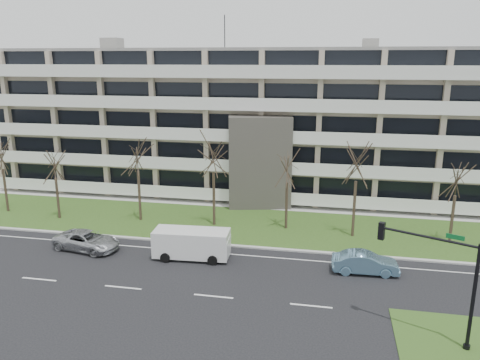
% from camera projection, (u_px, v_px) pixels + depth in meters
% --- Properties ---
extents(ground, '(160.00, 160.00, 0.00)m').
position_uv_depth(ground, '(214.00, 296.00, 28.95)').
color(ground, black).
rests_on(ground, ground).
extents(grass_verge, '(90.00, 10.00, 0.06)m').
position_uv_depth(grass_verge, '(250.00, 225.00, 41.29)').
color(grass_verge, '#2A4717').
rests_on(grass_verge, ground).
extents(curb, '(90.00, 0.35, 0.12)m').
position_uv_depth(curb, '(239.00, 246.00, 36.53)').
color(curb, '#B2B2AD').
rests_on(curb, ground).
extents(sidewalk, '(90.00, 2.00, 0.08)m').
position_uv_depth(sidewalk, '(259.00, 206.00, 46.51)').
color(sidewalk, '#B2B2AD').
rests_on(sidewalk, ground).
extents(grass_median, '(7.00, 5.00, 0.06)m').
position_uv_depth(grass_median, '(464.00, 340.00, 24.43)').
color(grass_median, '#2A4717').
rests_on(grass_median, ground).
extents(lane_edge_line, '(90.00, 0.12, 0.01)m').
position_uv_depth(lane_edge_line, '(235.00, 254.00, 35.12)').
color(lane_edge_line, white).
rests_on(lane_edge_line, ground).
extents(apartment_building, '(60.50, 15.10, 18.75)m').
position_uv_depth(apartment_building, '(270.00, 121.00, 51.07)').
color(apartment_building, '#C6B19A').
rests_on(apartment_building, ground).
extents(silver_pickup, '(5.54, 3.30, 1.44)m').
position_uv_depth(silver_pickup, '(87.00, 241.00, 35.90)').
color(silver_pickup, '#B4B6BC').
rests_on(silver_pickup, ground).
extents(blue_sedan, '(4.55, 1.80, 1.47)m').
position_uv_depth(blue_sedan, '(365.00, 263.00, 31.96)').
color(blue_sedan, '#6B9ABA').
rests_on(blue_sedan, ground).
extents(white_van, '(5.65, 2.54, 2.14)m').
position_uv_depth(white_van, '(193.00, 242.00, 34.23)').
color(white_van, white).
rests_on(white_van, ground).
extents(traffic_signal, '(4.72, 2.35, 5.94)m').
position_uv_depth(traffic_signal, '(439.00, 271.00, 23.64)').
color(traffic_signal, black).
rests_on(traffic_signal, ground).
extents(tree_0, '(3.74, 3.74, 7.48)m').
position_uv_depth(tree_0, '(1.00, 152.00, 43.53)').
color(tree_0, '#382B21').
rests_on(tree_0, ground).
extents(tree_1, '(3.44, 3.44, 6.87)m').
position_uv_depth(tree_1, '(54.00, 162.00, 41.70)').
color(tree_1, '#382B21').
rests_on(tree_1, ground).
extents(tree_2, '(4.15, 4.15, 8.29)m').
position_uv_depth(tree_2, '(137.00, 151.00, 40.92)').
color(tree_2, '#382B21').
rests_on(tree_2, ground).
extents(tree_3, '(4.29, 4.29, 8.57)m').
position_uv_depth(tree_3, '(213.00, 151.00, 39.64)').
color(tree_3, '#382B21').
rests_on(tree_3, ground).
extents(tree_4, '(3.69, 3.69, 7.37)m').
position_uv_depth(tree_4, '(288.00, 164.00, 39.04)').
color(tree_4, '#382B21').
rests_on(tree_4, ground).
extents(tree_5, '(4.23, 4.23, 8.46)m').
position_uv_depth(tree_5, '(357.00, 159.00, 37.03)').
color(tree_5, '#382B21').
rests_on(tree_5, ground).
extents(tree_6, '(3.48, 3.48, 6.97)m').
position_uv_depth(tree_6, '(457.00, 177.00, 36.09)').
color(tree_6, '#382B21').
rests_on(tree_6, ground).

